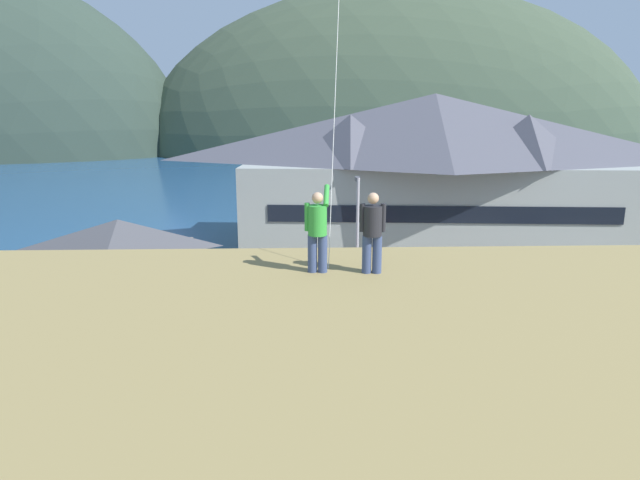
% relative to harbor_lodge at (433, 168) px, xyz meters
% --- Properties ---
extents(ground_plane, '(600.00, 600.00, 0.00)m').
position_rel_harbor_lodge_xyz_m(ground_plane, '(-8.87, -21.53, -5.89)').
color(ground_plane, '#66604C').
extents(parking_lot_pad, '(40.00, 20.00, 0.10)m').
position_rel_harbor_lodge_xyz_m(parking_lot_pad, '(-8.87, -16.53, -5.84)').
color(parking_lot_pad, gray).
rests_on(parking_lot_pad, ground).
extents(bay_water, '(360.00, 84.00, 0.03)m').
position_rel_harbor_lodge_xyz_m(bay_water, '(-8.87, 38.47, -5.87)').
color(bay_water, navy).
rests_on(bay_water, ground).
extents(far_hill_east_peak, '(119.01, 66.86, 73.63)m').
position_rel_harbor_lodge_xyz_m(far_hill_east_peak, '(13.41, 92.80, -5.89)').
color(far_hill_east_peak, '#3D4C38').
rests_on(far_hill_east_peak, ground).
extents(harbor_lodge, '(28.91, 13.71, 11.08)m').
position_rel_harbor_lodge_xyz_m(harbor_lodge, '(0.00, 0.00, 0.00)').
color(harbor_lodge, '#999E99').
rests_on(harbor_lodge, ground).
extents(storage_shed_near_lot, '(7.25, 4.96, 5.00)m').
position_rel_harbor_lodge_xyz_m(storage_shed_near_lot, '(-18.12, -13.56, -3.30)').
color(storage_shed_near_lot, '#756B5B').
rests_on(storage_shed_near_lot, ground).
extents(wharf_dock, '(3.20, 10.68, 0.70)m').
position_rel_harbor_lodge_xyz_m(wharf_dock, '(-7.53, 11.71, -5.54)').
color(wharf_dock, '#70604C').
rests_on(wharf_dock, ground).
extents(moored_boat_wharfside, '(2.56, 7.92, 2.16)m').
position_rel_harbor_lodge_xyz_m(moored_boat_wharfside, '(-11.16, 8.72, -5.17)').
color(moored_boat_wharfside, silver).
rests_on(moored_boat_wharfside, ground).
extents(moored_boat_outer_mooring, '(2.12, 6.42, 2.16)m').
position_rel_harbor_lodge_xyz_m(moored_boat_outer_mooring, '(-4.18, 11.20, -5.17)').
color(moored_boat_outer_mooring, '#A8A399').
rests_on(moored_boat_outer_mooring, ground).
extents(moored_boat_inner_slip, '(2.76, 7.68, 2.16)m').
position_rel_harbor_lodge_xyz_m(moored_boat_inner_slip, '(-11.09, 9.84, -5.17)').
color(moored_boat_inner_slip, '#A8A399').
rests_on(moored_boat_inner_slip, ground).
extents(parked_car_mid_row_far, '(4.27, 2.18, 1.82)m').
position_rel_harbor_lodge_xyz_m(parked_car_mid_row_far, '(-5.58, -14.79, -4.82)').
color(parked_car_mid_row_far, red).
rests_on(parked_car_mid_row_far, parking_lot_pad).
extents(parked_car_back_row_left, '(4.24, 2.14, 1.82)m').
position_rel_harbor_lodge_xyz_m(parked_car_back_row_left, '(-3.38, -19.95, -4.82)').
color(parked_car_back_row_left, slate).
rests_on(parked_car_back_row_left, parking_lot_pad).
extents(parked_car_front_row_red, '(4.30, 2.26, 1.82)m').
position_rel_harbor_lodge_xyz_m(parked_car_front_row_red, '(-19.81, -20.77, -4.82)').
color(parked_car_front_row_red, red).
rests_on(parked_car_front_row_red, parking_lot_pad).
extents(parked_car_lone_by_shed, '(4.30, 2.25, 1.82)m').
position_rel_harbor_lodge_xyz_m(parked_car_lone_by_shed, '(6.93, -14.34, -4.82)').
color(parked_car_lone_by_shed, slate).
rests_on(parked_car_lone_by_shed, parking_lot_pad).
extents(parked_car_front_row_end, '(4.24, 2.14, 1.82)m').
position_rel_harbor_lodge_xyz_m(parked_car_front_row_end, '(2.03, -22.04, -4.82)').
color(parked_car_front_row_end, '#9EA3A8').
rests_on(parked_car_front_row_end, parking_lot_pad).
extents(parked_car_corner_spot, '(4.34, 2.33, 1.82)m').
position_rel_harbor_lodge_xyz_m(parked_car_corner_spot, '(-11.51, -15.90, -4.82)').
color(parked_car_corner_spot, '#9EA3A8').
rests_on(parked_car_corner_spot, parking_lot_pad).
extents(parking_light_pole, '(0.24, 0.78, 6.50)m').
position_rel_harbor_lodge_xyz_m(parking_light_pole, '(-6.50, -10.97, -2.01)').
color(parking_light_pole, '#ADADB2').
rests_on(parking_light_pole, parking_lot_pad).
extents(person_kite_flyer, '(0.55, 0.64, 1.86)m').
position_rel_harbor_lodge_xyz_m(person_kite_flyer, '(-9.11, -27.89, 1.74)').
color(person_kite_flyer, '#384770').
rests_on(person_kite_flyer, grassy_hill_foreground).
extents(person_companion, '(0.55, 0.40, 1.74)m').
position_rel_harbor_lodge_xyz_m(person_companion, '(-7.95, -28.00, 1.72)').
color(person_companion, '#384770').
rests_on(person_companion, grassy_hill_foreground).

